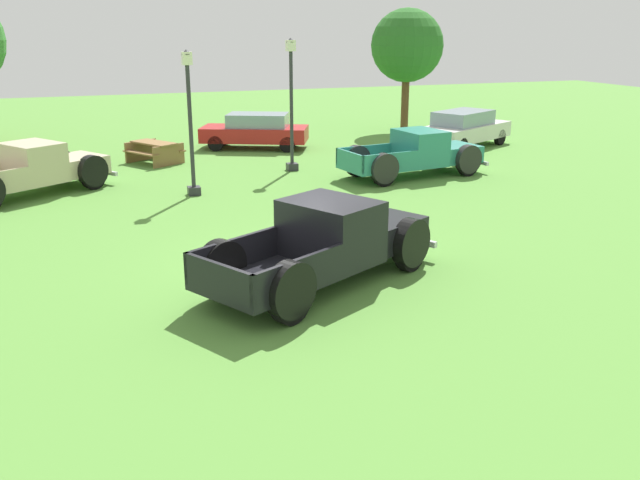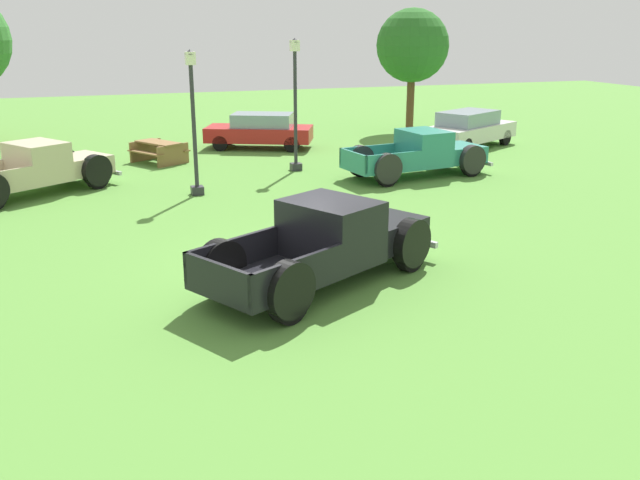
% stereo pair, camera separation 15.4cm
% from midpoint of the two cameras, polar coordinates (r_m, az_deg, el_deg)
% --- Properties ---
extents(ground_plane, '(80.00, 80.00, 0.00)m').
position_cam_midpoint_polar(ground_plane, '(14.38, -2.49, -2.51)').
color(ground_plane, '#548C38').
extents(pickup_truck_foreground, '(5.56, 4.19, 1.63)m').
position_cam_midpoint_polar(pickup_truck_foreground, '(13.67, 1.41, -0.14)').
color(pickup_truck_foreground, black).
rests_on(pickup_truck_foreground, ground_plane).
extents(pickup_truck_behind_left, '(5.21, 4.30, 1.55)m').
position_cam_midpoint_polar(pickup_truck_behind_left, '(22.45, -21.94, 5.48)').
color(pickup_truck_behind_left, '#C6B793').
rests_on(pickup_truck_behind_left, ground_plane).
extents(pickup_truck_behind_right, '(5.22, 2.57, 1.53)m').
position_cam_midpoint_polar(pickup_truck_behind_right, '(23.59, 8.86, 7.04)').
color(pickup_truck_behind_right, '#2D8475').
rests_on(pickup_truck_behind_right, ground_plane).
extents(sedan_distant_a, '(4.86, 3.74, 1.51)m').
position_cam_midpoint_polar(sedan_distant_a, '(29.45, 12.38, 9.01)').
color(sedan_distant_a, silver).
rests_on(sedan_distant_a, ground_plane).
extents(sedan_distant_b, '(4.63, 3.37, 1.43)m').
position_cam_midpoint_polar(sedan_distant_b, '(28.68, -4.82, 9.05)').
color(sedan_distant_b, '#B21E1E').
rests_on(sedan_distant_b, ground_plane).
extents(lamp_post_near, '(0.36, 0.36, 4.47)m').
position_cam_midpoint_polar(lamp_post_near, '(23.97, -1.87, 11.29)').
color(lamp_post_near, '#2D2D33').
rests_on(lamp_post_near, ground_plane).
extents(lamp_post_far, '(0.36, 0.36, 4.23)m').
position_cam_midpoint_polar(lamp_post_far, '(20.70, -10.21, 9.70)').
color(lamp_post_far, '#2D2D33').
rests_on(lamp_post_far, ground_plane).
extents(picnic_table, '(2.21, 2.31, 0.78)m').
position_cam_midpoint_polar(picnic_table, '(26.25, -13.03, 7.32)').
color(picnic_table, olive).
rests_on(picnic_table, ground_plane).
extents(oak_tree_west, '(3.36, 3.36, 5.65)m').
position_cam_midpoint_polar(oak_tree_west, '(33.38, 7.80, 15.63)').
color(oak_tree_west, brown).
rests_on(oak_tree_west, ground_plane).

